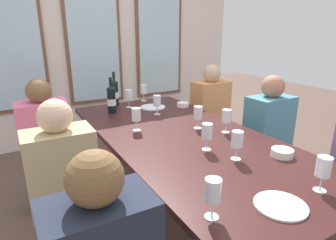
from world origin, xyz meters
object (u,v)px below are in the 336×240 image
object	(u,v)px
wine_glass_2	(136,116)
wine_glass_3	(237,140)
wine_glass_1	(144,90)
wine_bottle_0	(112,99)
wine_glass_9	(129,96)
wine_glass_10	(213,191)
wine_glass_4	(198,114)
seated_person_3	(267,142)
wine_glass_8	(226,117)
tasting_bowl_0	(282,153)
wine_glass_11	(324,168)
seated_person_4	(47,150)
white_plate_1	(153,107)
seated_person_2	(65,194)
wine_bottle_1	(115,92)
wine_glass_6	(157,101)
wine_glass_7	(207,132)
dining_table	(184,144)
tasting_bowl_1	(183,105)
white_plate_0	(280,205)
seated_person_5	(210,118)

from	to	relation	value
wine_glass_2	wine_glass_3	size ratio (longest dim) A/B	1.00
wine_glass_1	wine_glass_3	xyz separation A→B (m)	(-0.13, -1.55, 0.00)
wine_bottle_0	wine_glass_9	world-z (taller)	wine_bottle_0
wine_glass_1	wine_glass_10	xyz separation A→B (m)	(-0.58, -1.91, 0.00)
wine_glass_4	seated_person_3	xyz separation A→B (m)	(0.68, -0.09, -0.33)
wine_glass_2	wine_glass_8	size ratio (longest dim) A/B	1.00
tasting_bowl_0	wine_glass_4	bearing A→B (deg)	102.71
wine_glass_11	seated_person_4	world-z (taller)	seated_person_4
white_plate_1	seated_person_2	bearing A→B (deg)	-141.12
wine_bottle_1	seated_person_4	bearing A→B (deg)	-156.25
tasting_bowl_0	wine_glass_9	bearing A→B (deg)	104.19
tasting_bowl_0	wine_glass_8	size ratio (longest dim) A/B	0.74
wine_glass_6	wine_glass_9	world-z (taller)	same
wine_glass_6	wine_glass_7	distance (m)	0.85
wine_glass_1	wine_glass_7	world-z (taller)	same
wine_glass_2	wine_glass_4	distance (m)	0.46
dining_table	seated_person_2	distance (m)	0.86
wine_bottle_1	tasting_bowl_1	world-z (taller)	wine_bottle_1
wine_glass_10	white_plate_0	bearing A→B (deg)	-15.85
wine_glass_3	wine_glass_6	distance (m)	1.04
white_plate_0	wine_glass_1	world-z (taller)	wine_glass_1
tasting_bowl_1	wine_glass_3	size ratio (longest dim) A/B	0.66
wine_glass_1	seated_person_2	world-z (taller)	seated_person_2
dining_table	wine_glass_10	bearing A→B (deg)	-115.87
tasting_bowl_1	seated_person_3	bearing A→B (deg)	-57.73
tasting_bowl_1	wine_glass_2	xyz separation A→B (m)	(-0.67, -0.41, 0.10)
white_plate_1	wine_glass_8	world-z (taller)	wine_glass_8
dining_table	seated_person_3	bearing A→B (deg)	-0.66
wine_glass_10	seated_person_2	size ratio (longest dim) A/B	0.16
seated_person_3	white_plate_0	bearing A→B (deg)	-136.14
wine_glass_11	wine_glass_9	bearing A→B (deg)	96.76
seated_person_3	wine_glass_4	bearing A→B (deg)	172.07
white_plate_0	wine_glass_11	world-z (taller)	wine_glass_11
white_plate_0	seated_person_4	bearing A→B (deg)	114.05
wine_glass_3	seated_person_4	bearing A→B (deg)	126.37
wine_glass_4	seated_person_5	distance (m)	1.04
seated_person_2	wine_glass_9	bearing A→B (deg)	49.16
wine_glass_3	seated_person_5	distance (m)	1.54
seated_person_5	seated_person_2	bearing A→B (deg)	-154.46
wine_glass_1	wine_glass_8	xyz separation A→B (m)	(0.12, -1.17, 0.00)
wine_bottle_0	wine_glass_3	world-z (taller)	wine_bottle_0
wine_glass_11	tasting_bowl_1	bearing A→B (deg)	81.12
tasting_bowl_0	seated_person_2	bearing A→B (deg)	153.95
white_plate_0	seated_person_2	size ratio (longest dim) A/B	0.20
tasting_bowl_0	seated_person_3	xyz separation A→B (m)	(0.53, 0.57, -0.24)
wine_glass_8	seated_person_3	distance (m)	0.65
wine_glass_2	wine_glass_4	xyz separation A→B (m)	(0.43, -0.18, 0.00)
wine_glass_9	seated_person_4	distance (m)	0.87
wine_glass_9	wine_glass_7	bearing A→B (deg)	-88.05
tasting_bowl_1	wine_glass_10	bearing A→B (deg)	-118.37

